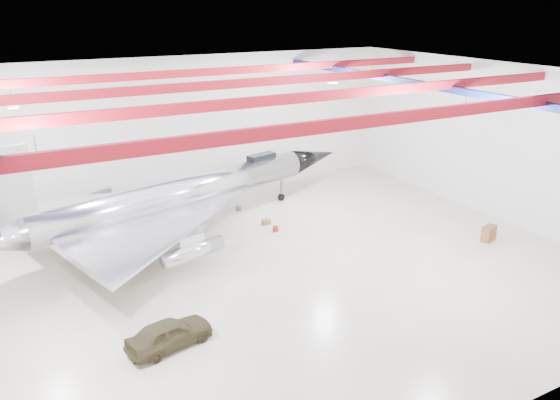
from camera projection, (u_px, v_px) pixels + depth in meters
floor at (240, 275)px, 31.25m from camera, size 40.00×40.00×0.00m
wall_back at (157, 131)px, 41.79m from camera, size 40.00×0.00×40.00m
wall_right at (497, 142)px, 38.33m from camera, size 0.00×30.00×30.00m
ceiling at (234, 81)px, 27.52m from camera, size 40.00×40.00×0.00m
ceiling_structure at (235, 94)px, 27.75m from camera, size 39.50×29.50×1.08m
jet_aircraft at (181, 197)px, 36.30m from camera, size 28.05×19.90×7.78m
jeep at (169, 334)px, 24.54m from camera, size 4.22×2.38×1.36m
desk at (489, 233)px, 35.65m from camera, size 1.23×0.85×1.03m
crate_ply at (138, 253)px, 33.65m from camera, size 0.54×0.48×0.32m
toolbox_red at (140, 247)px, 34.42m from camera, size 0.59×0.54×0.34m
engine_drum at (201, 247)px, 34.47m from camera, size 0.58×0.58×0.40m
parts_bin at (266, 222)px, 38.39m from camera, size 0.56×0.46×0.37m
crate_small at (67, 256)px, 33.37m from camera, size 0.38×0.32×0.24m
tool_chest at (275, 229)px, 37.21m from camera, size 0.47×0.47×0.35m
oil_barrel at (145, 245)px, 34.77m from camera, size 0.52×0.43×0.34m
spares_box at (238, 208)px, 40.99m from camera, size 0.42×0.42×0.37m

